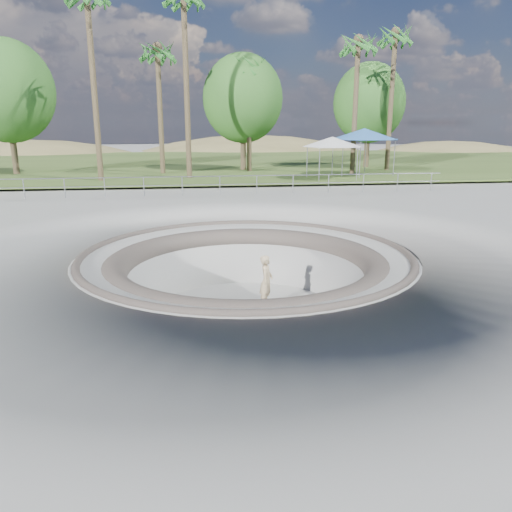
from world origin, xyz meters
name	(u,v)px	position (x,y,z in m)	size (l,w,h in m)	color
ground	(246,254)	(0.00, 0.00, 0.00)	(180.00, 180.00, 0.00)	gray
skate_bowl	(247,309)	(0.00, 0.00, -1.83)	(14.00, 14.00, 4.10)	gray
grass_strip	(205,163)	(0.00, 34.00, 0.22)	(180.00, 36.00, 0.12)	#395020
distant_hills	(226,201)	(3.78, 57.17, -7.02)	(103.20, 45.00, 28.60)	brown
safety_railing	(220,185)	(0.00, 12.00, 0.69)	(25.00, 0.06, 1.03)	gray
skateboard	(266,306)	(0.67, 0.20, -1.83)	(0.91, 0.40, 0.09)	brown
skater	(266,281)	(0.67, 0.20, -0.96)	(0.62, 0.40, 1.69)	tan
canopy_white	(332,142)	(7.87, 18.00, 2.70)	(5.46, 5.46, 2.76)	gray
canopy_blue	(364,134)	(10.76, 20.00, 3.16)	(6.09, 6.09, 3.28)	gray
palm_a	(87,2)	(-7.30, 19.07, 10.92)	(2.60, 2.60, 12.30)	brown
palm_b	(157,55)	(-3.50, 23.41, 8.53)	(2.60, 2.60, 9.69)	brown
palm_c	(184,4)	(-1.56, 19.91, 11.14)	(2.60, 2.60, 12.54)	brown
palm_d	(249,69)	(3.12, 24.28, 7.77)	(2.60, 2.60, 8.87)	brown
palm_e	(358,48)	(10.29, 20.80, 8.90)	(2.60, 2.60, 10.09)	brown
palm_f	(395,41)	(14.13, 23.73, 9.87)	(2.60, 2.60, 11.15)	brown
bushy_tree_left	(7,91)	(-14.18, 24.38, 6.08)	(6.60, 6.00, 9.52)	brown
bushy_tree_mid	(243,99)	(2.78, 25.53, 5.74)	(6.22, 5.65, 8.97)	brown
bushy_tree_right	(369,103)	(13.42, 26.56, 5.50)	(5.95, 5.41, 8.59)	brown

